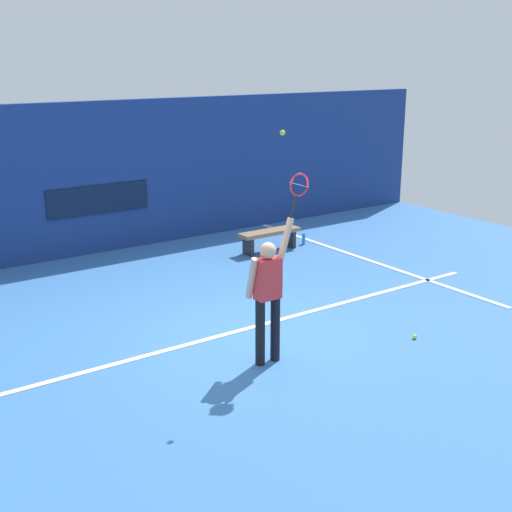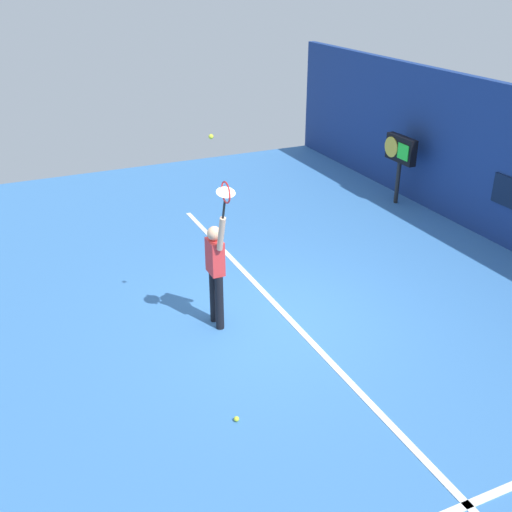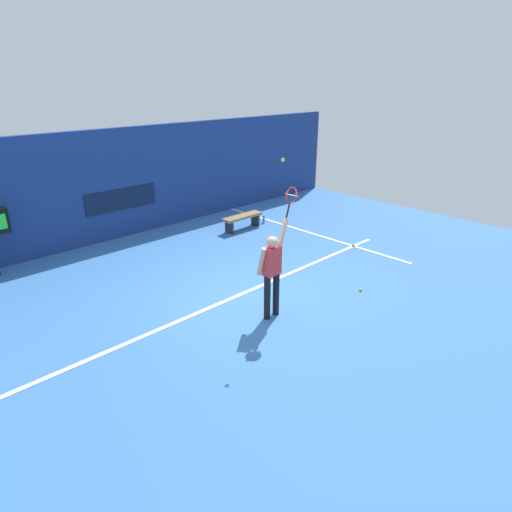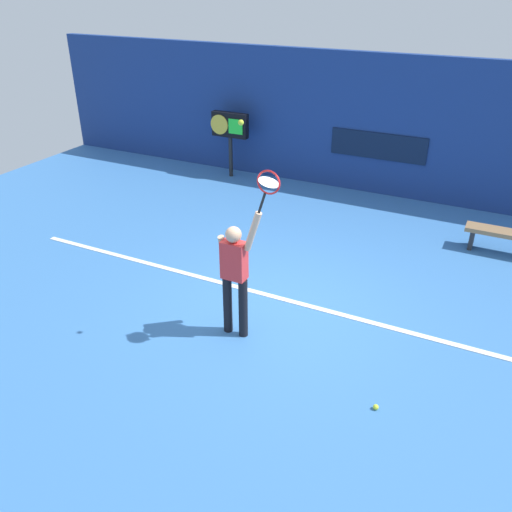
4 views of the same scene
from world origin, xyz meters
name	(u,v)px [view 2 (image 2 of 4)]	position (x,y,z in m)	size (l,w,h in m)	color
ground_plane	(272,320)	(0.00, 0.00, 0.00)	(18.00, 18.00, 0.00)	#3870B2
court_baseline	(287,316)	(0.00, 0.27, 0.01)	(10.00, 0.10, 0.01)	white
tennis_player	(216,268)	(-0.26, -0.84, 1.01)	(0.66, 0.31, 1.98)	black
tennis_racket	(226,194)	(0.22, -0.84, 2.36)	(0.39, 0.27, 0.63)	black
tennis_ball	(211,137)	(-0.10, -0.91, 3.09)	(0.07, 0.07, 0.07)	#CCE033
scoreboard_clock	(400,152)	(-3.61, 5.06, 1.25)	(0.96, 0.20, 1.62)	black
spare_ball	(236,419)	(1.97, -1.45, 0.03)	(0.07, 0.07, 0.07)	#CCE033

